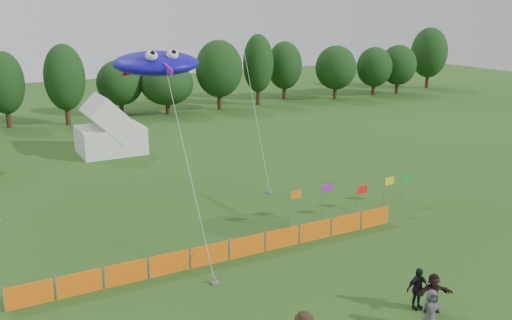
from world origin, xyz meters
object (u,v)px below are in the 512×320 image
spectator_f (433,293)px  spectator_d (417,289)px  barrier_fence (229,250)px  stingray_kite (155,63)px  tent_right (110,131)px  spectator_e (431,310)px

spectator_f → spectator_d: bearing=141.1°
barrier_fence → spectator_f: bearing=-58.8°
stingray_kite → spectator_f: bearing=-76.4°
tent_right → spectator_e: bearing=-83.8°
barrier_fence → spectator_e: spectator_e is taller
spectator_d → tent_right: bearing=102.2°
spectator_d → spectator_f: size_ratio=1.06×
barrier_fence → spectator_e: size_ratio=12.45×
tent_right → spectator_e: 32.28m
spectator_e → stingray_kite: (-3.61, 19.73, 7.64)m
tent_right → stingray_kite: 14.00m
spectator_d → spectator_e: size_ratio=1.10×
spectator_e → spectator_f: spectator_f is taller
barrier_fence → stingray_kite: stingray_kite is taller
spectator_e → spectator_f: size_ratio=0.97×
spectator_d → spectator_e: 1.51m
tent_right → stingray_kite: stingray_kite is taller
spectator_d → spectator_e: spectator_d is taller
spectator_e → stingray_kite: stingray_kite is taller
tent_right → spectator_f: (4.43, -31.23, -1.02)m
barrier_fence → spectator_f: 9.61m
spectator_d → stingray_kite: bearing=107.6°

